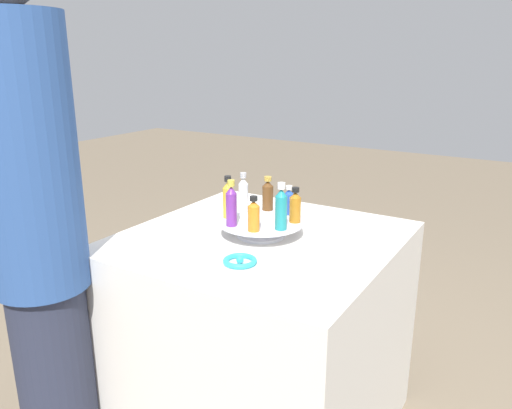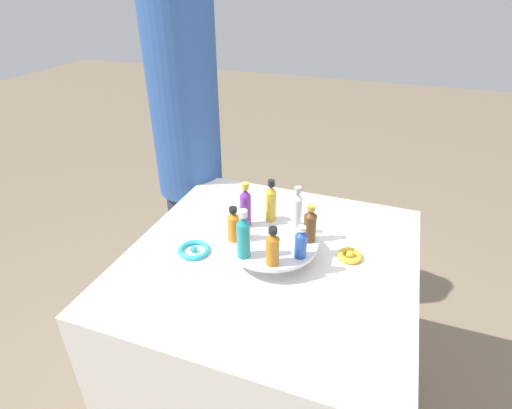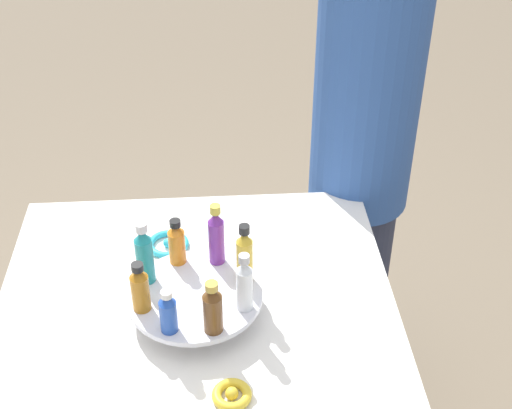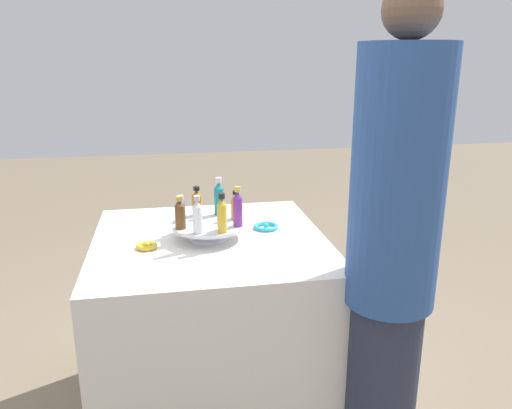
% 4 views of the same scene
% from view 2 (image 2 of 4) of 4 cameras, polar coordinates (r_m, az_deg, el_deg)
% --- Properties ---
extents(ground_plane, '(12.00, 12.00, 0.00)m').
position_cam_2_polar(ground_plane, '(1.85, 1.64, -26.78)').
color(ground_plane, '#756651').
extents(party_table, '(0.88, 0.88, 0.78)m').
position_cam_2_polar(party_table, '(1.54, 1.86, -18.83)').
color(party_table, silver).
rests_on(party_table, ground_plane).
extents(display_stand, '(0.29, 0.29, 0.06)m').
position_cam_2_polar(display_stand, '(1.25, 2.18, -5.74)').
color(display_stand, silver).
rests_on(display_stand, party_table).
extents(bottle_purple, '(0.04, 0.04, 0.15)m').
position_cam_2_polar(bottle_purple, '(1.27, -1.51, -0.27)').
color(bottle_purple, '#702D93').
rests_on(bottle_purple, display_stand).
extents(bottle_orange, '(0.04, 0.04, 0.11)m').
position_cam_2_polar(bottle_orange, '(1.21, -3.24, -2.96)').
color(bottle_orange, orange).
rests_on(bottle_orange, display_stand).
extents(bottle_teal, '(0.04, 0.04, 0.15)m').
position_cam_2_polar(bottle_teal, '(1.13, -1.81, -4.47)').
color(bottle_teal, teal).
rests_on(bottle_teal, display_stand).
extents(bottle_amber, '(0.04, 0.04, 0.12)m').
position_cam_2_polar(bottle_amber, '(1.11, 2.37, -6.16)').
color(bottle_amber, '#AD6B19').
rests_on(bottle_amber, display_stand).
extents(bottle_blue, '(0.04, 0.04, 0.10)m').
position_cam_2_polar(bottle_blue, '(1.15, 6.42, -5.47)').
color(bottle_blue, '#234CAD').
rests_on(bottle_blue, display_stand).
extents(bottle_brown, '(0.04, 0.04, 0.12)m').
position_cam_2_polar(bottle_brown, '(1.21, 7.71, -2.85)').
color(bottle_brown, brown).
rests_on(bottle_brown, display_stand).
extents(bottle_clear, '(0.03, 0.03, 0.14)m').
position_cam_2_polar(bottle_clear, '(1.27, 5.85, -0.55)').
color(bottle_clear, silver).
rests_on(bottle_clear, display_stand).
extents(bottle_gold, '(0.04, 0.04, 0.15)m').
position_cam_2_polar(bottle_gold, '(1.30, 2.15, 0.33)').
color(bottle_gold, gold).
rests_on(bottle_gold, display_stand).
extents(ribbon_bow_gold, '(0.08, 0.08, 0.03)m').
position_cam_2_polar(ribbon_bow_gold, '(1.28, 13.26, -7.10)').
color(ribbon_bow_gold, gold).
rests_on(ribbon_bow_gold, party_table).
extents(ribbon_bow_teal, '(0.10, 0.10, 0.02)m').
position_cam_2_polar(ribbon_bow_teal, '(1.29, -8.87, -6.40)').
color(ribbon_bow_teal, '#2DB7CC').
rests_on(ribbon_bow_teal, party_table).
extents(person_figure, '(0.28, 0.28, 1.66)m').
position_cam_2_polar(person_figure, '(1.79, -9.50, 6.32)').
color(person_figure, '#282D42').
rests_on(person_figure, ground_plane).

